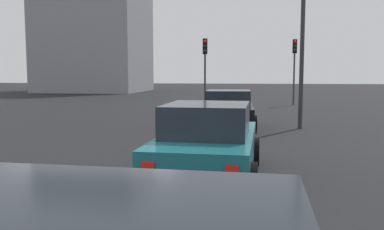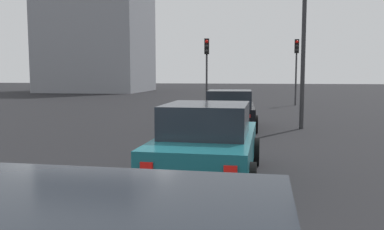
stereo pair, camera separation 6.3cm
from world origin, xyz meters
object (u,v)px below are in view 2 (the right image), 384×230
Objects in this scene: traffic_light_near_left at (207,59)px; street_lamp_kerbside at (304,20)px; car_black_left_lead at (230,110)px; car_teal_left_second at (208,142)px; traffic_light_near_right at (296,58)px.

street_lamp_kerbside is (-8.03, -4.59, 1.12)m from traffic_light_near_left.
traffic_light_near_left reaches higher than car_black_left_lead.
traffic_light_near_right is (19.60, -3.61, 2.37)m from car_teal_left_second.
street_lamp_kerbside reaches higher than car_teal_left_second.
street_lamp_kerbside is at bearing 24.41° from traffic_light_near_left.
car_teal_left_second is at bearing -9.06° from traffic_light_near_right.
car_black_left_lead is at bearing 1.91° from car_teal_left_second.
street_lamp_kerbside reaches higher than traffic_light_near_left.
car_teal_left_second is 0.62× the size of street_lamp_kerbside.
street_lamp_kerbside is (0.29, -2.72, 3.38)m from car_black_left_lead.
car_teal_left_second is at bearing 161.12° from street_lamp_kerbside.
car_black_left_lead is 0.95× the size of car_teal_left_second.
car_black_left_lead is at bearing -15.46° from traffic_light_near_right.
traffic_light_near_right is at bearing -4.44° from street_lamp_kerbside.
traffic_light_near_left is at bearing -54.81° from traffic_light_near_right.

